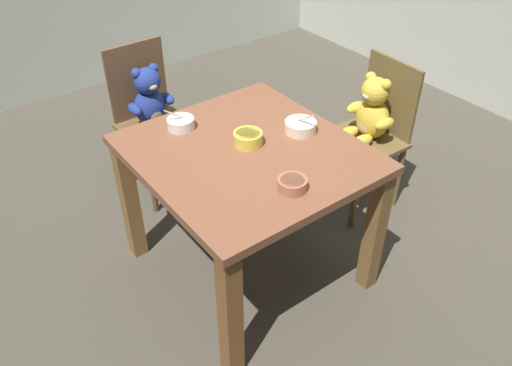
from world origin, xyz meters
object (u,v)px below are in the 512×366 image
(porridge_bowl_yellow_center, at_px, (248,138))
(porridge_bowl_white_near_left, at_px, (181,123))
(teddy_chair_far_center, at_px, (370,121))
(teddy_chair_near_left, at_px, (151,108))
(porridge_bowl_terracotta_near_right, at_px, (292,184))
(dining_table, at_px, (247,174))
(porridge_bowl_cream_far_center, at_px, (301,126))

(porridge_bowl_yellow_center, relative_size, porridge_bowl_white_near_left, 0.96)
(teddy_chair_far_center, relative_size, porridge_bowl_yellow_center, 6.56)
(teddy_chair_near_left, bearing_deg, porridge_bowl_terracotta_near_right, -1.80)
(teddy_chair_far_center, bearing_deg, dining_table, 6.42)
(dining_table, xyz_separation_m, porridge_bowl_white_near_left, (-0.34, -0.14, 0.16))
(teddy_chair_far_center, distance_m, porridge_bowl_white_near_left, 1.10)
(teddy_chair_near_left, relative_size, porridge_bowl_white_near_left, 6.45)
(porridge_bowl_white_near_left, bearing_deg, dining_table, 22.06)
(teddy_chair_far_center, height_order, porridge_bowl_yellow_center, teddy_chair_far_center)
(teddy_chair_near_left, bearing_deg, dining_table, -0.60)
(porridge_bowl_terracotta_near_right, distance_m, porridge_bowl_cream_far_center, 0.45)
(porridge_bowl_yellow_center, bearing_deg, teddy_chair_far_center, 92.05)
(porridge_bowl_yellow_center, xyz_separation_m, porridge_bowl_cream_far_center, (0.06, 0.26, -0.00))
(porridge_bowl_terracotta_near_right, xyz_separation_m, porridge_bowl_white_near_left, (-0.68, -0.12, 0.00))
(dining_table, relative_size, teddy_chair_far_center, 1.16)
(teddy_chair_near_left, relative_size, porridge_bowl_cream_far_center, 5.57)
(teddy_chair_far_center, relative_size, porridge_bowl_terracotta_near_right, 7.23)
(dining_table, height_order, porridge_bowl_cream_far_center, porridge_bowl_cream_far_center)
(teddy_chair_far_center, distance_m, porridge_bowl_cream_far_center, 0.65)
(teddy_chair_far_center, xyz_separation_m, porridge_bowl_white_near_left, (-0.27, -1.04, 0.22))
(porridge_bowl_terracotta_near_right, height_order, porridge_bowl_cream_far_center, porridge_bowl_cream_far_center)
(porridge_bowl_yellow_center, bearing_deg, porridge_bowl_white_near_left, -150.63)
(teddy_chair_far_center, distance_m, teddy_chair_near_left, 1.26)
(porridge_bowl_white_near_left, bearing_deg, porridge_bowl_yellow_center, 29.37)
(dining_table, xyz_separation_m, porridge_bowl_cream_far_center, (0.02, 0.29, 0.16))
(dining_table, height_order, porridge_bowl_terracotta_near_right, porridge_bowl_terracotta_near_right)
(teddy_chair_near_left, relative_size, porridge_bowl_yellow_center, 6.72)
(teddy_chair_far_center, xyz_separation_m, teddy_chair_near_left, (-0.87, -0.91, -0.00))
(teddy_chair_near_left, bearing_deg, porridge_bowl_cream_far_center, 16.37)
(teddy_chair_near_left, height_order, porridge_bowl_white_near_left, teddy_chair_near_left)
(dining_table, height_order, porridge_bowl_yellow_center, porridge_bowl_yellow_center)
(dining_table, bearing_deg, porridge_bowl_yellow_center, 138.50)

